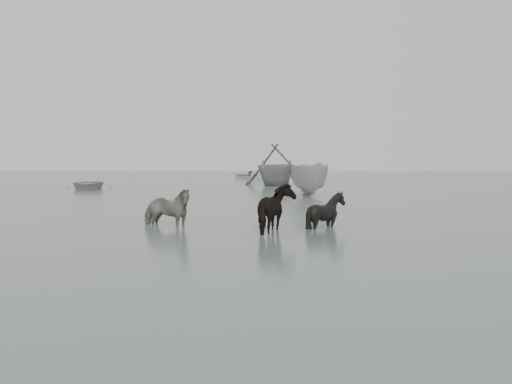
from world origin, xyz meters
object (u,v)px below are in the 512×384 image
at_px(rowboat_lead, 88,182).
at_px(pony_dark, 278,204).
at_px(pony_pinto, 166,202).
at_px(pony_black, 326,202).

bearing_deg(rowboat_lead, pony_dark, -74.44).
height_order(pony_pinto, pony_dark, pony_dark).
relative_size(pony_pinto, pony_black, 1.19).
bearing_deg(pony_black, rowboat_lead, 32.58).
relative_size(pony_dark, rowboat_lead, 0.36).
xyz_separation_m(pony_pinto, pony_black, (4.54, -0.19, -0.00)).
distance_m(pony_pinto, pony_dark, 3.39).
bearing_deg(pony_black, pony_pinto, 87.01).
bearing_deg(rowboat_lead, pony_black, -70.32).
height_order(pony_pinto, rowboat_lead, pony_pinto).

